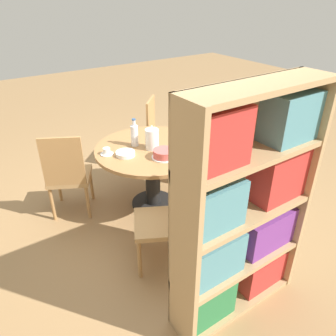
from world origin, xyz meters
TOP-DOWN VIEW (x-y plane):
  - ground_plane at (0.00, 0.00)m, footprint 14.00×14.00m
  - dining_table at (0.00, 0.00)m, footprint 1.18×1.18m
  - chair_a at (0.35, 0.80)m, footprint 0.57×0.57m
  - chair_b at (-0.81, 0.34)m, footprint 0.57×0.57m
  - chair_c at (-0.55, -0.68)m, footprint 0.59×0.59m
  - chair_d at (0.80, -0.35)m, footprint 0.57×0.57m
  - bookshelf at (0.19, 1.45)m, footprint 1.04×0.28m
  - coffee_pot at (0.01, 0.03)m, footprint 0.14×0.14m
  - water_bottle at (0.12, -0.14)m, footprint 0.08×0.08m
  - cake_main at (0.03, 0.26)m, footprint 0.24×0.24m
  - cup_a at (0.01, 0.49)m, footprint 0.13×0.13m
  - cup_b at (0.45, -0.12)m, footprint 0.13×0.13m
  - plate_stack at (0.31, 0.01)m, footprint 0.19×0.19m

SIDE VIEW (x-z plane):
  - ground_plane at x=0.00m, z-range 0.00..0.00m
  - chair_a at x=0.35m, z-range 0.01..0.96m
  - chair_b at x=-0.81m, z-range 0.01..0.96m
  - chair_c at x=-0.55m, z-range 0.01..0.96m
  - chair_d at x=0.80m, z-range 0.01..0.96m
  - dining_table at x=0.00m, z-range 0.20..0.90m
  - plate_stack at x=0.31m, z-range 0.71..0.75m
  - cup_a at x=0.01m, z-range 0.70..0.77m
  - cup_b at x=0.45m, z-range 0.70..0.77m
  - cake_main at x=0.03m, z-range 0.71..0.79m
  - coffee_pot at x=0.01m, z-range 0.70..0.95m
  - bookshelf at x=0.19m, z-range -0.03..1.68m
  - water_bottle at x=0.12m, z-range 0.68..0.97m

